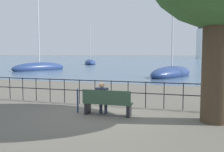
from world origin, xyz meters
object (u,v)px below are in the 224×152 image
object	(u,v)px
sailboat_2	(223,64)
harbor_lighthouse	(200,42)
sailboat_1	(39,68)
sailboat_3	(172,73)
sailboat_4	(90,63)
closed_umbrella	(78,99)
seated_person_left	(102,97)
park_bench	(107,103)

from	to	relation	value
sailboat_2	harbor_lighthouse	size ratio (longest dim) A/B	0.55
sailboat_1	sailboat_3	size ratio (longest dim) A/B	1.22
sailboat_1	sailboat_4	xyz separation A→B (m)	(-0.93, 20.35, -0.02)
closed_umbrella	sailboat_2	distance (m)	44.69
seated_person_left	closed_umbrella	bearing A→B (deg)	179.77
harbor_lighthouse	sailboat_2	bearing A→B (deg)	-89.67
sailboat_3	closed_umbrella	bearing A→B (deg)	-77.69
sailboat_3	park_bench	bearing A→B (deg)	-73.69
sailboat_1	harbor_lighthouse	size ratio (longest dim) A/B	0.61
closed_umbrella	sailboat_3	distance (m)	16.65
closed_umbrella	harbor_lighthouse	bearing A→B (deg)	85.75
sailboat_2	sailboat_3	xyz separation A→B (m)	(-7.84, -27.03, -0.07)
sailboat_3	harbor_lighthouse	size ratio (longest dim) A/B	0.50
closed_umbrella	harbor_lighthouse	distance (m)	130.50
closed_umbrella	sailboat_4	size ratio (longest dim) A/B	0.10
park_bench	sailboat_2	xyz separation A→B (m)	(8.98, 43.60, -0.05)
seated_person_left	sailboat_1	size ratio (longest dim) A/B	0.10
park_bench	sailboat_3	distance (m)	16.62
sailboat_3	harbor_lighthouse	xyz separation A→B (m)	(7.35, 113.39, 8.34)
harbor_lighthouse	seated_person_left	bearing A→B (deg)	-93.84
closed_umbrella	sailboat_3	bearing A→B (deg)	82.06
seated_person_left	sailboat_1	world-z (taller)	sailboat_1
closed_umbrella	seated_person_left	bearing A→B (deg)	-0.23
closed_umbrella	sailboat_1	distance (m)	25.78
park_bench	sailboat_4	distance (m)	44.73
sailboat_3	sailboat_4	world-z (taller)	sailboat_3
sailboat_1	sailboat_4	bearing A→B (deg)	117.15
sailboat_1	sailboat_2	bearing A→B (deg)	66.40
sailboat_4	harbor_lighthouse	bearing A→B (deg)	49.43
harbor_lighthouse	sailboat_3	bearing A→B (deg)	-93.71
harbor_lighthouse	sailboat_4	bearing A→B (deg)	-106.21
park_bench	closed_umbrella	distance (m)	1.17
sailboat_4	harbor_lighthouse	world-z (taller)	harbor_lighthouse
sailboat_4	park_bench	bearing A→B (deg)	-91.62
seated_person_left	sailboat_4	world-z (taller)	sailboat_4
seated_person_left	sailboat_4	distance (m)	44.58
park_bench	sailboat_2	bearing A→B (deg)	78.36
sailboat_3	sailboat_4	size ratio (longest dim) A/B	1.03
sailboat_2	sailboat_4	distance (m)	26.38
sailboat_4	harbor_lighthouse	size ratio (longest dim) A/B	0.49
seated_person_left	sailboat_1	distance (m)	26.35
seated_person_left	sailboat_3	distance (m)	16.56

